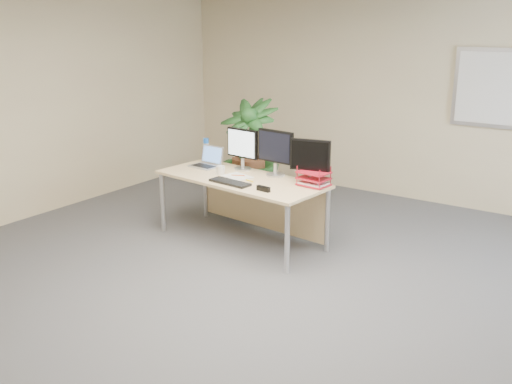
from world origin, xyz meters
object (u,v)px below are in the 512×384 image
Objects in this scene: monitor_left at (242,146)px; monitor_right at (275,150)px; floor_plant at (249,158)px; laptop at (208,161)px; desk at (247,189)px.

monitor_right is at bearing -2.86° from monitor_left.
laptop is (-0.22, -0.51, 0.03)m from floor_plant.
floor_plant is at bearing 116.71° from monitor_left.
floor_plant is 0.55m from laptop.
desk is 0.53m from monitor_right.
floor_plant is at bearing 66.77° from laptop.
desk is at bearing -56.14° from floor_plant.
laptop is (-0.87, -0.08, -0.23)m from monitor_right.
monitor_right reaches higher than desk.
desk is 4.19× the size of monitor_left.
desk is 0.50m from monitor_left.
monitor_left reaches higher than desk.
desk is 0.74m from floor_plant.
monitor_left is at bearing 135.85° from desk.
monitor_right is (0.45, -0.02, 0.02)m from monitor_left.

